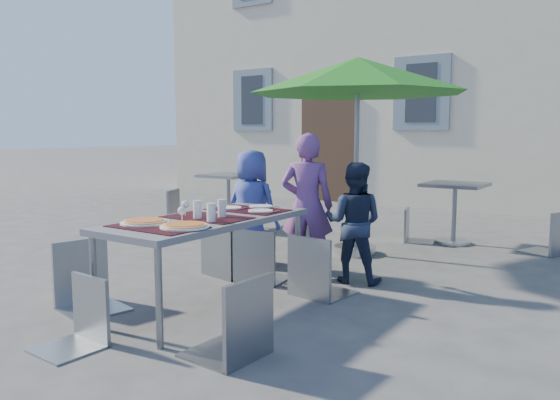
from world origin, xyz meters
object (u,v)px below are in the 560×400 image
Objects in this scene: pizza_near_left at (145,222)px; chair_0 at (225,215)px; child_2 at (354,223)px; chair_5 at (77,272)px; chair_4 at (236,267)px; bg_chair_l_1 at (414,205)px; pizza_near_right at (185,226)px; chair_1 at (259,222)px; chair_3 at (85,233)px; dining_table at (207,224)px; bg_chair_l_0 at (179,186)px; chair_2 at (317,228)px; cafe_table_1 at (455,201)px; child_0 at (252,207)px; bg_chair_r_0 at (253,198)px; patio_umbrella at (358,77)px; cafe_table_0 at (229,189)px; child_1 at (307,205)px; bg_chair_r_1 at (555,206)px.

pizza_near_left is 1.40m from chair_0.
child_2 is 2.64m from chair_5.
chair_4 is 1.16× the size of chair_5.
pizza_near_left is 4.19m from bg_chair_l_1.
pizza_near_right is 0.31× the size of child_2.
chair_1 is (-0.29, 1.31, -0.18)m from pizza_near_right.
chair_5 is (0.66, -0.55, -0.11)m from chair_3.
pizza_near_right is at bearing -66.57° from dining_table.
bg_chair_l_0 is (-2.31, 3.43, -0.00)m from chair_3.
bg_chair_l_1 is at bearing 73.63° from chair_3.
chair_0 is at bearing 100.44° from chair_5.
chair_3 is at bearing -144.30° from dining_table.
chair_5 is at bearing -91.91° from chair_1.
bg_chair_l_0 is 1.25× the size of bg_chair_l_1.
chair_3 is 1.26× the size of bg_chair_l_1.
child_2 reaches higher than chair_3.
pizza_near_right is at bearing -108.81° from chair_2.
bg_chair_l_1 reaches higher than cafe_table_1.
child_2 is 1.32× the size of chair_5.
child_0 reaches higher than pizza_near_left.
bg_chair_r_0 is at bearing -164.28° from bg_chair_l_1.
child_0 is at bearing 98.11° from chair_0.
chair_4 is (1.68, -0.12, -0.02)m from chair_3.
patio_umbrella reaches higher than child_0.
pizza_near_left is at bearing -58.72° from cafe_table_0.
child_1 is 1.36× the size of chair_3.
pizza_near_right is 4.11m from bg_chair_l_1.
chair_0 is 1.04× the size of chair_1.
child_2 reaches higher than chair_4.
child_1 is 1.81× the size of cafe_table_1.
cafe_table_0 is at bearing 130.02° from chair_4.
chair_2 is at bearing -74.17° from patio_umbrella.
child_1 is 1.63× the size of chair_5.
cafe_table_1 is at bearing 64.12° from chair_0.
chair_0 is 1.00× the size of chair_2.
bg_chair_l_0 is 1.34m from bg_chair_r_0.
child_1 is at bearing -106.49° from cafe_table_1.
child_0 is 0.76m from chair_1.
chair_0 is 1.02× the size of chair_4.
chair_2 is 1.23× the size of bg_chair_r_0.
chair_0 is at bearing 9.76° from child_2.
bg_chair_l_1 is at bearing 74.31° from patio_umbrella.
chair_0 is at bearing -131.32° from bg_chair_r_1.
child_0 is 1.26× the size of chair_1.
bg_chair_l_0 is at bearing -35.79° from child_2.
bg_chair_r_1 reaches higher than chair_5.
bg_chair_l_0 is (-3.29, 1.55, -0.10)m from child_1.
bg_chair_r_1 is (2.24, 4.94, 0.07)m from chair_5.
bg_chair_l_1 is at bearing 81.73° from pizza_near_left.
chair_3 is 4.39m from bg_chair_l_1.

